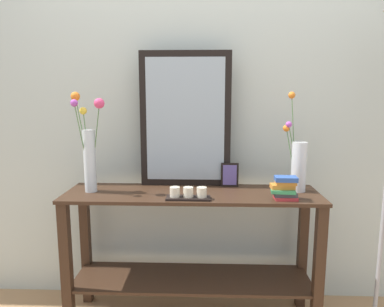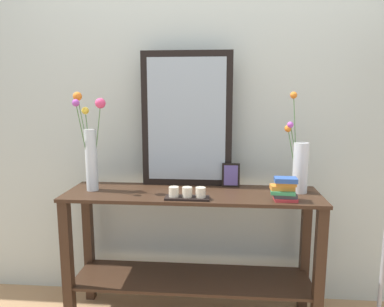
% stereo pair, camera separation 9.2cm
% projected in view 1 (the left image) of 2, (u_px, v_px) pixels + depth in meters
% --- Properties ---
extents(wall_back, '(6.40, 0.08, 2.70)m').
position_uv_depth(wall_back, '(194.00, 99.00, 2.31)').
color(wall_back, beige).
rests_on(wall_back, ground).
extents(console_table, '(1.49, 0.41, 0.81)m').
position_uv_depth(console_table, '(192.00, 240.00, 2.13)').
color(console_table, '#382316').
rests_on(console_table, ground).
extents(mirror_leaning, '(0.56, 0.03, 0.83)m').
position_uv_depth(mirror_leaning, '(185.00, 120.00, 2.18)').
color(mirror_leaning, black).
rests_on(mirror_leaning, console_table).
extents(tall_vase_left, '(0.20, 0.13, 0.58)m').
position_uv_depth(tall_vase_left, '(89.00, 149.00, 2.06)').
color(tall_vase_left, silver).
rests_on(tall_vase_left, console_table).
extents(vase_right, '(0.14, 0.12, 0.59)m').
position_uv_depth(vase_right, '(298.00, 163.00, 2.08)').
color(vase_right, silver).
rests_on(vase_right, console_table).
extents(candle_tray, '(0.24, 0.09, 0.07)m').
position_uv_depth(candle_tray, '(188.00, 194.00, 1.94)').
color(candle_tray, black).
rests_on(candle_tray, console_table).
extents(picture_frame_small, '(0.11, 0.01, 0.15)m').
position_uv_depth(picture_frame_small, '(230.00, 175.00, 2.20)').
color(picture_frame_small, black).
rests_on(picture_frame_small, console_table).
extents(book_stack, '(0.15, 0.10, 0.13)m').
position_uv_depth(book_stack, '(285.00, 188.00, 1.93)').
color(book_stack, '#C63338').
rests_on(book_stack, console_table).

